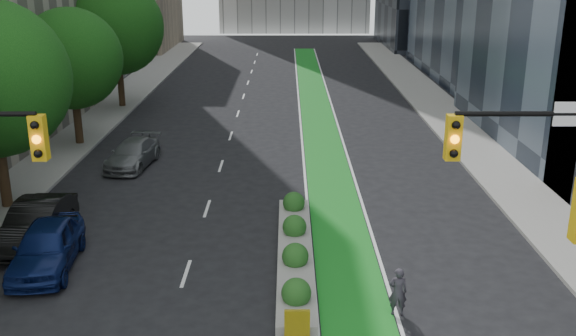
{
  "coord_description": "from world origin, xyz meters",
  "views": [
    {
      "loc": [
        0.93,
        -13.54,
        10.05
      ],
      "look_at": [
        0.96,
        8.34,
        3.0
      ],
      "focal_mm": 40.0,
      "sensor_mm": 36.0,
      "label": 1
    }
  ],
  "objects_px": {
    "parked_car_left_near": "(47,246)",
    "cyclist": "(398,292)",
    "parked_car_left_mid": "(37,223)",
    "parked_car_left_far": "(133,154)",
    "median_planter": "(295,250)"
  },
  "relations": [
    {
      "from": "parked_car_left_near",
      "to": "cyclist",
      "type": "bearing_deg",
      "value": -20.72
    },
    {
      "from": "parked_car_left_mid",
      "to": "parked_car_left_far",
      "type": "height_order",
      "value": "parked_car_left_mid"
    },
    {
      "from": "cyclist",
      "to": "parked_car_left_near",
      "type": "bearing_deg",
      "value": -13.47
    },
    {
      "from": "parked_car_left_mid",
      "to": "cyclist",
      "type": "bearing_deg",
      "value": -22.74
    },
    {
      "from": "parked_car_left_far",
      "to": "median_planter",
      "type": "bearing_deg",
      "value": -45.92
    },
    {
      "from": "cyclist",
      "to": "parked_car_left_far",
      "type": "xyz_separation_m",
      "value": [
        -11.2,
        14.66,
        -0.1
      ]
    },
    {
      "from": "parked_car_left_near",
      "to": "parked_car_left_mid",
      "type": "xyz_separation_m",
      "value": [
        -1.12,
        2.08,
        -0.01
      ]
    },
    {
      "from": "median_planter",
      "to": "parked_car_left_mid",
      "type": "relative_size",
      "value": 2.14
    },
    {
      "from": "cyclist",
      "to": "parked_car_left_mid",
      "type": "distance_m",
      "value": 13.63
    },
    {
      "from": "median_planter",
      "to": "parked_car_left_near",
      "type": "distance_m",
      "value": 8.51
    },
    {
      "from": "cyclist",
      "to": "parked_car_left_mid",
      "type": "relative_size",
      "value": 0.32
    },
    {
      "from": "parked_car_left_near",
      "to": "parked_car_left_far",
      "type": "bearing_deg",
      "value": 83.03
    },
    {
      "from": "median_planter",
      "to": "parked_car_left_far",
      "type": "distance_m",
      "value": 13.71
    },
    {
      "from": "cyclist",
      "to": "parked_car_left_mid",
      "type": "bearing_deg",
      "value": -20.71
    },
    {
      "from": "cyclist",
      "to": "parked_car_left_far",
      "type": "relative_size",
      "value": 0.33
    }
  ]
}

